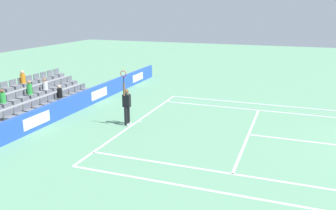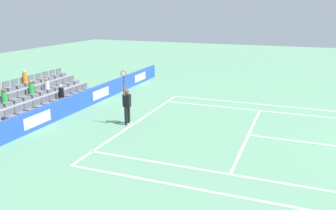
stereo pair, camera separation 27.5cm
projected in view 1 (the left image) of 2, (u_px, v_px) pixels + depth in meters
line_baseline at (137, 121)px, 17.48m from camera, size 10.97×0.10×0.01m
line_service at (249, 134)px, 15.67m from camera, size 8.23×0.10×0.01m
line_centre_service at (326, 144)px, 14.60m from camera, size 0.10×6.40×0.01m
line_singles_sideline_left at (246, 176)px, 11.79m from camera, size 0.10×11.89×0.01m
line_singles_sideline_right at (267, 111)px, 19.24m from camera, size 0.10×11.89×0.01m
line_doubles_sideline_left at (239, 196)px, 10.55m from camera, size 0.10×11.89×0.01m
line_doubles_sideline_right at (269, 105)px, 20.48m from camera, size 0.10×11.89×0.01m
line_centre_mark at (139, 121)px, 17.45m from camera, size 0.10×0.20×0.01m
sponsor_barrier at (71, 105)px, 18.66m from camera, size 22.14×0.22×0.96m
tennis_player at (127, 105)px, 16.74m from camera, size 0.53×0.37×2.85m
stadium_stand at (35, 100)px, 19.40m from camera, size 6.82×2.85×2.17m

